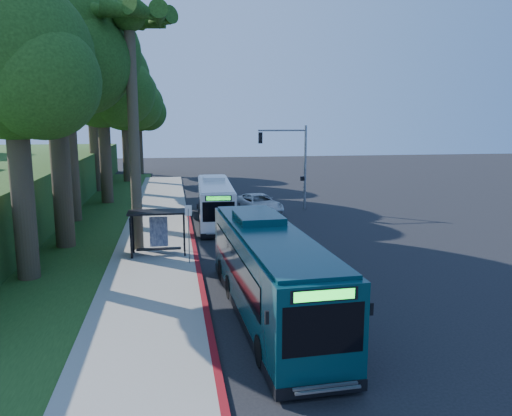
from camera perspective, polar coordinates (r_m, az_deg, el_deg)
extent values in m
plane|color=black|center=(31.75, 1.87, -3.54)|extent=(140.00, 140.00, 0.00)
cube|color=gray|center=(31.16, -11.44, -3.89)|extent=(4.50, 70.00, 0.12)
cube|color=maroon|center=(27.29, -6.83, -5.75)|extent=(0.25, 30.00, 0.13)
cube|color=#234719|center=(36.66, -20.15, -2.26)|extent=(8.00, 70.00, 0.06)
cube|color=black|center=(27.70, -11.17, -0.46)|extent=(3.20, 1.50, 0.10)
cube|color=black|center=(28.05, -14.05, -3.16)|extent=(0.06, 1.30, 2.20)
cube|color=navy|center=(28.64, -11.05, -2.66)|extent=(1.00, 0.12, 1.70)
cube|color=black|center=(28.05, -11.04, -4.62)|extent=(2.40, 0.40, 0.06)
cube|color=black|center=(28.63, -13.86, -2.88)|extent=(0.08, 0.08, 2.40)
cube|color=black|center=(28.54, -8.24, -2.72)|extent=(0.08, 0.08, 2.40)
cube|color=black|center=(27.46, -14.04, -3.44)|extent=(0.08, 0.08, 2.40)
cube|color=black|center=(27.37, -8.18, -3.28)|extent=(0.08, 0.08, 2.40)
cylinder|color=gray|center=(25.95, -7.67, -3.33)|extent=(0.06, 0.06, 3.00)
cube|color=white|center=(25.66, -7.74, -0.28)|extent=(0.35, 0.04, 0.55)
cylinder|color=gray|center=(41.89, 5.64, 4.60)|extent=(0.20, 0.20, 7.00)
cylinder|color=gray|center=(41.23, 3.00, 8.86)|extent=(4.00, 0.14, 0.14)
cube|color=black|center=(40.90, 0.50, 8.02)|extent=(0.30, 0.30, 0.90)
cube|color=black|center=(41.92, 5.29, 3.37)|extent=(0.25, 0.25, 0.35)
cylinder|color=#4C3F2D|center=(28.83, -13.78, 7.86)|extent=(0.60, 0.60, 13.00)
sphere|color=#1B3A0F|center=(29.33, -14.35, 20.64)|extent=(1.80, 1.80, 1.80)
cylinder|color=#382B1E|center=(30.98, -21.47, 5.27)|extent=(1.10, 1.10, 10.50)
sphere|color=#1B3A0F|center=(31.18, -22.27, 17.15)|extent=(8.00, 8.00, 8.00)
sphere|color=#1B3A0F|center=(29.58, -19.49, 15.40)|extent=(5.60, 5.60, 5.60)
sphere|color=#1B3A0F|center=(32.74, -24.09, 15.06)|extent=(5.20, 5.20, 5.20)
cylinder|color=#382B1E|center=(38.97, -20.61, 7.21)|extent=(1.18, 1.18, 11.90)
sphere|color=#1B3A0F|center=(39.36, -21.30, 17.88)|extent=(10.00, 10.00, 10.00)
sphere|color=#1B3A0F|center=(37.39, -18.51, 16.38)|extent=(7.00, 7.00, 7.00)
sphere|color=#1B3A0F|center=(41.28, -23.18, 15.93)|extent=(6.50, 6.50, 6.50)
cylinder|color=#382B1E|center=(46.68, -16.88, 6.50)|extent=(1.06, 1.06, 9.80)
sphere|color=#1B3A0F|center=(46.73, -17.26, 13.88)|extent=(8.40, 8.40, 8.40)
sphere|color=#1B3A0F|center=(45.23, -15.24, 12.69)|extent=(5.88, 5.88, 5.88)
sphere|color=#1B3A0F|center=(48.33, -18.75, 12.66)|extent=(5.46, 5.46, 5.46)
cylinder|color=#382B1E|center=(54.83, -17.97, 7.65)|extent=(1.14, 1.14, 11.20)
sphere|color=#1B3A0F|center=(55.03, -18.37, 14.81)|extent=(9.60, 9.60, 9.60)
sphere|color=#1B3A0F|center=(53.26, -16.43, 13.70)|extent=(6.72, 6.72, 6.72)
sphere|color=#1B3A0F|center=(56.87, -19.78, 13.59)|extent=(6.24, 6.24, 6.24)
cylinder|color=#382B1E|center=(62.54, -14.59, 7.09)|extent=(1.02, 1.02, 9.10)
sphere|color=#1B3A0F|center=(62.52, -14.82, 12.21)|extent=(8.00, 8.00, 8.00)
sphere|color=#1B3A0F|center=(61.17, -13.36, 11.35)|extent=(5.60, 5.60, 5.60)
sphere|color=#1B3A0F|center=(64.02, -15.95, 11.40)|extent=(5.20, 5.20, 5.20)
cylinder|color=#382B1E|center=(70.45, -13.22, 7.17)|extent=(0.98, 0.98, 8.40)
sphere|color=#1B3A0F|center=(70.40, -13.39, 11.36)|extent=(7.00, 7.00, 7.00)
sphere|color=#1B3A0F|center=(69.26, -12.24, 10.63)|extent=(4.90, 4.90, 4.90)
sphere|color=#1B3A0F|center=(71.69, -14.30, 10.72)|extent=(4.55, 4.55, 4.55)
cylinder|color=#382B1E|center=(25.36, -25.20, 2.49)|extent=(1.02, 1.02, 9.10)
sphere|color=#1B3A0F|center=(25.32, -26.18, 15.12)|extent=(7.20, 7.20, 7.20)
sphere|color=#1B3A0F|center=(23.83, -23.32, 13.19)|extent=(5.04, 5.04, 5.04)
cube|color=silver|center=(36.51, -4.71, 0.79)|extent=(2.77, 10.89, 2.56)
cube|color=black|center=(36.75, -4.68, -1.25)|extent=(2.79, 10.95, 0.31)
cube|color=black|center=(36.92, -4.74, 1.28)|extent=(2.72, 8.52, 0.99)
cube|color=black|center=(31.20, -4.30, -0.42)|extent=(2.02, 0.20, 1.26)
cube|color=black|center=(41.76, -5.02, 2.36)|extent=(1.84, 0.19, 0.90)
cube|color=#19E533|center=(31.05, -4.32, 1.12)|extent=(1.49, 0.16, 0.25)
cube|color=silver|center=(36.32, -4.74, 2.86)|extent=(2.56, 10.34, 0.11)
cube|color=silver|center=(38.09, -4.85, 3.42)|extent=(1.70, 2.32, 0.31)
cylinder|color=black|center=(33.30, -6.21, -2.15)|extent=(0.31, 0.91, 0.90)
cylinder|color=black|center=(33.39, -2.64, -2.07)|extent=(0.31, 0.91, 0.90)
cylinder|color=black|center=(40.72, -6.39, 0.09)|extent=(0.31, 0.91, 0.90)
cylinder|color=black|center=(40.80, -3.47, 0.15)|extent=(0.31, 0.91, 0.90)
cube|color=#092F36|center=(19.15, 1.57, -7.20)|extent=(3.09, 12.21, 2.88)
cube|color=black|center=(19.64, 1.55, -11.35)|extent=(3.12, 12.27, 0.35)
cube|color=black|center=(19.54, 1.22, -5.99)|extent=(3.04, 9.55, 1.11)
cube|color=black|center=(13.67, 7.67, -13.57)|extent=(2.27, 0.22, 1.41)
cube|color=black|center=(24.75, -1.70, -2.42)|extent=(2.06, 0.21, 1.01)
cube|color=#19E533|center=(13.30, 7.78, -9.80)|extent=(1.68, 0.17, 0.28)
cube|color=#092F36|center=(18.76, 1.59, -2.85)|extent=(2.86, 11.60, 0.12)
cube|color=#092F36|center=(20.65, 0.27, -1.16)|extent=(1.91, 2.60, 0.35)
cylinder|color=black|center=(15.86, 0.71, -16.01)|extent=(0.35, 1.02, 1.01)
cylinder|color=black|center=(16.48, 8.92, -15.08)|extent=(0.35, 1.02, 1.01)
cylinder|color=black|center=(23.64, -3.86, -7.09)|extent=(0.35, 1.02, 1.01)
cylinder|color=black|center=(24.06, 1.68, -6.76)|extent=(0.35, 1.02, 1.01)
imported|color=silver|center=(40.36, 0.33, 0.52)|extent=(3.71, 5.93, 1.53)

